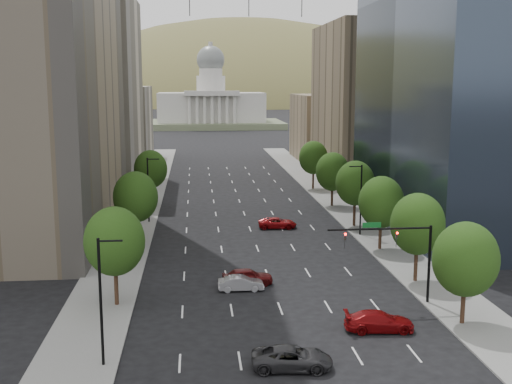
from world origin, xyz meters
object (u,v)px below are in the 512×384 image
object	(u,v)px
car_red_near	(379,321)
car_maroon	(247,277)
traffic_signal	(402,247)
car_dkgrey	(292,358)
car_red_far	(277,223)
capitol	(211,107)
car_silver	(241,283)

from	to	relation	value
car_red_near	car_maroon	size ratio (longest dim) A/B	1.11
car_red_near	car_maroon	world-z (taller)	car_maroon
car_maroon	car_red_near	bearing A→B (deg)	-148.76
traffic_signal	car_maroon	bearing A→B (deg)	152.59
traffic_signal	car_dkgrey	distance (m)	16.74
car_red_far	car_red_near	bearing A→B (deg)	-170.91
traffic_signal	car_red_near	xyz separation A→B (m)	(-3.52, -5.63, -4.39)
car_maroon	car_red_far	xyz separation A→B (m)	(5.94, 23.48, -0.12)
capitol	car_dkgrey	bearing A→B (deg)	-90.18
car_dkgrey	car_red_far	bearing A→B (deg)	-1.16
car_silver	car_red_far	size ratio (longest dim) A/B	0.84
car_maroon	car_silver	world-z (taller)	car_maroon
capitol	car_silver	size ratio (longest dim) A/B	14.17
car_maroon	car_silver	bearing A→B (deg)	148.96
car_silver	car_maroon	bearing A→B (deg)	-25.54
car_dkgrey	car_red_far	xyz separation A→B (m)	(4.41, 41.67, -0.06)
car_maroon	capitol	bearing A→B (deg)	-6.46
capitol	car_dkgrey	distance (m)	231.40
car_dkgrey	car_red_near	distance (m)	9.76
traffic_signal	car_red_far	size ratio (longest dim) A/B	1.81
capitol	car_red_far	distance (m)	189.79
car_red_near	car_maroon	xyz separation A→B (m)	(-9.28, 12.27, 0.04)
traffic_signal	capitol	bearing A→B (deg)	92.74
car_red_near	car_maroon	bearing A→B (deg)	40.91
capitol	car_dkgrey	world-z (taller)	capitol
car_maroon	car_silver	distance (m)	1.72
traffic_signal	capitol	world-z (taller)	capitol
traffic_signal	car_dkgrey	bearing A→B (deg)	-134.29
car_maroon	car_red_far	bearing A→B (deg)	-20.04
capitol	car_maroon	world-z (taller)	capitol
capitol	traffic_signal	bearing A→B (deg)	-87.26
car_maroon	car_silver	xyz separation A→B (m)	(-0.73, -1.55, -0.13)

